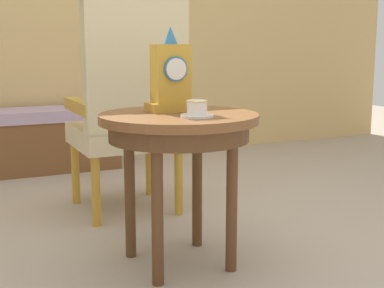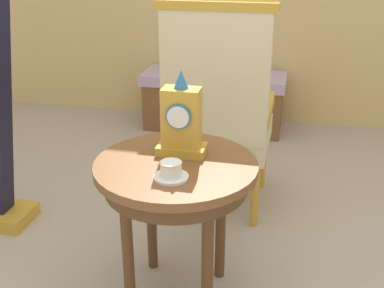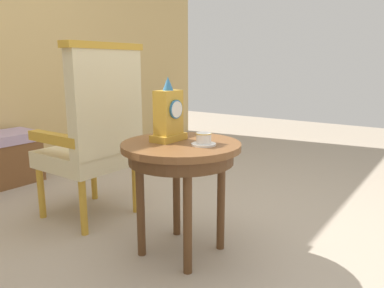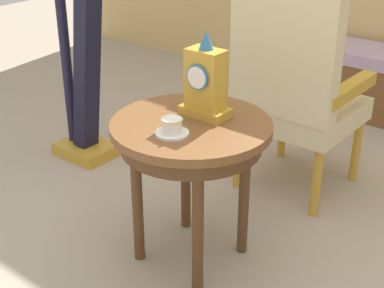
{
  "view_description": "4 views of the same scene",
  "coord_description": "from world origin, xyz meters",
  "px_view_note": "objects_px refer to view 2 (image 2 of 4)",
  "views": [
    {
      "loc": [
        -0.94,
        -1.96,
        0.87
      ],
      "look_at": [
        -0.05,
        -0.06,
        0.5
      ],
      "focal_mm": 51.24,
      "sensor_mm": 36.0,
      "label": 1
    },
    {
      "loc": [
        0.33,
        -1.62,
        1.4
      ],
      "look_at": [
        -0.03,
        0.01,
        0.68
      ],
      "focal_mm": 45.29,
      "sensor_mm": 36.0,
      "label": 2
    },
    {
      "loc": [
        -1.59,
        -1.17,
        1.02
      ],
      "look_at": [
        0.01,
        -0.02,
        0.59
      ],
      "focal_mm": 34.86,
      "sensor_mm": 36.0,
      "label": 3
    },
    {
      "loc": [
        1.14,
        -1.55,
        1.47
      ],
      "look_at": [
        -0.12,
        0.03,
        0.5
      ],
      "focal_mm": 52.64,
      "sensor_mm": 36.0,
      "label": 4
    }
  ],
  "objects_px": {
    "side_table": "(176,181)",
    "mantel_clock": "(181,121)",
    "armchair": "(218,109)",
    "teacup_left": "(171,171)",
    "window_bench": "(214,101)"
  },
  "relations": [
    {
      "from": "side_table",
      "to": "mantel_clock",
      "type": "relative_size",
      "value": 1.86
    },
    {
      "from": "armchair",
      "to": "mantel_clock",
      "type": "bearing_deg",
      "value": -93.64
    },
    {
      "from": "teacup_left",
      "to": "armchair",
      "type": "height_order",
      "value": "armchair"
    },
    {
      "from": "side_table",
      "to": "armchair",
      "type": "relative_size",
      "value": 0.55
    },
    {
      "from": "armchair",
      "to": "window_bench",
      "type": "xyz_separation_m",
      "value": [
        -0.24,
        1.25,
        -0.37
      ]
    },
    {
      "from": "teacup_left",
      "to": "mantel_clock",
      "type": "bearing_deg",
      "value": 93.38
    },
    {
      "from": "mantel_clock",
      "to": "side_table",
      "type": "bearing_deg",
      "value": -92.12
    },
    {
      "from": "mantel_clock",
      "to": "armchair",
      "type": "relative_size",
      "value": 0.29
    },
    {
      "from": "teacup_left",
      "to": "mantel_clock",
      "type": "height_order",
      "value": "mantel_clock"
    },
    {
      "from": "side_table",
      "to": "teacup_left",
      "type": "relative_size",
      "value": 5.01
    },
    {
      "from": "teacup_left",
      "to": "window_bench",
      "type": "distance_m",
      "value": 2.15
    },
    {
      "from": "armchair",
      "to": "side_table",
      "type": "bearing_deg",
      "value": -93.47
    },
    {
      "from": "side_table",
      "to": "teacup_left",
      "type": "bearing_deg",
      "value": -83.14
    },
    {
      "from": "armchair",
      "to": "teacup_left",
      "type": "bearing_deg",
      "value": -91.88
    },
    {
      "from": "mantel_clock",
      "to": "window_bench",
      "type": "distance_m",
      "value": 1.97
    }
  ]
}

